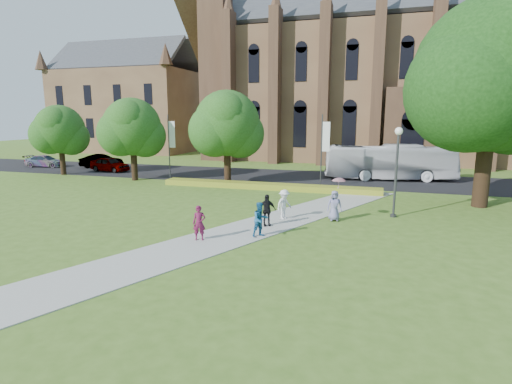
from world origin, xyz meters
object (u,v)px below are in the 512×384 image
(streetlamp, at_px, (397,161))
(tour_coach, at_px, (389,162))
(car_2, at_px, (45,161))
(pedestrian_0, at_px, (199,223))
(car_1, at_px, (101,161))
(car_0, at_px, (110,164))
(large_tree, at_px, (493,75))

(streetlamp, height_order, tour_coach, streetlamp)
(streetlamp, distance_m, car_2, 40.34)
(pedestrian_0, bearing_deg, tour_coach, 47.92)
(streetlamp, bearing_deg, car_1, 155.55)
(streetlamp, distance_m, car_1, 34.55)
(car_0, xyz_separation_m, car_2, (-9.68, 1.14, -0.10))
(large_tree, distance_m, car_0, 35.53)
(car_0, relative_size, pedestrian_0, 2.68)
(streetlamp, bearing_deg, pedestrian_0, -140.18)
(large_tree, bearing_deg, car_1, 165.17)
(large_tree, relative_size, car_1, 2.86)
(streetlamp, xyz_separation_m, car_0, (-28.43, 11.82, -2.51))
(large_tree, xyz_separation_m, car_2, (-43.61, 8.46, -7.68))
(car_1, relative_size, pedestrian_0, 2.76)
(car_1, distance_m, car_2, 6.87)
(car_1, bearing_deg, pedestrian_0, -153.86)
(large_tree, relative_size, pedestrian_0, 7.90)
(tour_coach, xyz_separation_m, car_0, (-28.45, -2.75, -0.87))
(pedestrian_0, bearing_deg, large_tree, 19.78)
(car_1, xyz_separation_m, car_2, (-6.75, -1.30, -0.10))
(tour_coach, bearing_deg, streetlamp, 170.78)
(large_tree, xyz_separation_m, car_1, (-36.86, 9.76, -7.58))
(streetlamp, height_order, car_2, streetlamp)
(large_tree, xyz_separation_m, tour_coach, (-5.49, 10.08, -6.71))
(large_tree, bearing_deg, car_2, 169.02)
(tour_coach, distance_m, car_2, 38.17)
(pedestrian_0, bearing_deg, car_1, 115.89)
(car_1, height_order, car_2, car_1)
(tour_coach, height_order, pedestrian_0, tour_coach)
(car_1, bearing_deg, streetlamp, -134.04)
(large_tree, distance_m, tour_coach, 13.29)
(car_2, xyz_separation_m, pedestrian_0, (29.09, -20.48, 0.19))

